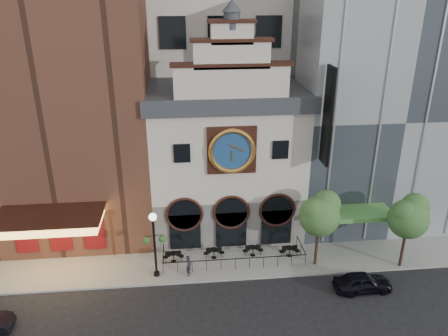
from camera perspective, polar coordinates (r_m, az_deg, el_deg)
ground at (r=32.36m, az=1.75°, el=-14.51°), size 120.00×120.00×0.00m
sidewalk at (r=34.32m, az=1.20°, el=-11.89°), size 44.00×5.00×0.15m
clock_building at (r=35.92m, az=0.27°, el=1.72°), size 12.60×8.78×18.65m
theater_building at (r=37.36m, az=-20.70°, el=10.56°), size 14.00×15.60×25.00m
retail_building at (r=40.28m, az=18.83°, el=7.99°), size 14.00×14.40×20.00m
cafe_railing at (r=34.02m, az=1.21°, el=-11.17°), size 10.60×2.60×0.90m
bistro_0 at (r=33.94m, az=-6.64°, el=-11.40°), size 1.58×0.68×0.90m
bistro_1 at (r=34.14m, az=-1.32°, el=-11.00°), size 1.58×0.68×0.90m
bistro_2 at (r=34.49m, az=3.79°, el=-10.67°), size 1.58×0.68×0.90m
bistro_3 at (r=34.72m, az=8.55°, el=-10.65°), size 1.58×0.68×0.90m
car_right at (r=32.55m, az=17.67°, el=-14.01°), size 4.01×1.68×1.36m
pedestrian at (r=32.29m, az=-4.61°, el=-12.57°), size 0.47×0.64×1.61m
lamppost at (r=31.22m, az=-9.11°, el=-9.01°), size 1.63×0.62×5.10m
tree_left at (r=32.26m, az=12.46°, el=-5.76°), size 3.06×2.95×5.90m
tree_right at (r=34.04m, az=23.03°, el=-5.76°), size 2.99×2.88×5.76m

